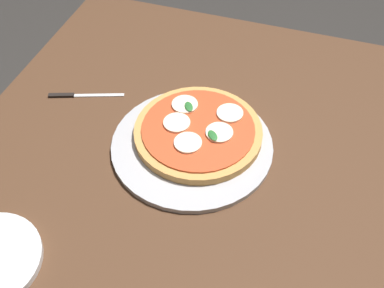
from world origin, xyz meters
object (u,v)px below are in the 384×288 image
at_px(pizza, 198,131).
at_px(serving_tray, 192,145).
at_px(knife, 76,95).
at_px(dining_table, 204,208).

bearing_deg(pizza, serving_tray, -10.08).
xyz_separation_m(pizza, knife, (-0.04, -0.31, -0.02)).
bearing_deg(dining_table, knife, -111.51).
distance_m(dining_table, serving_tray, 0.14).
relative_size(pizza, knife, 1.60).
xyz_separation_m(serving_tray, pizza, (-0.03, 0.00, 0.02)).
bearing_deg(knife, serving_tray, 77.49).
height_order(dining_table, pizza, pizza).
distance_m(pizza, knife, 0.31).
bearing_deg(dining_table, pizza, -155.25).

